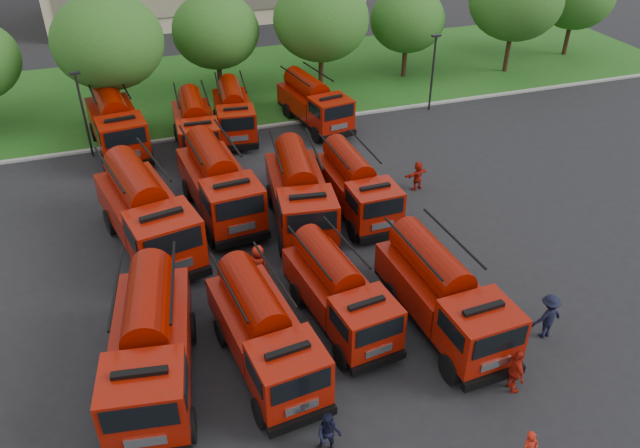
{
  "coord_description": "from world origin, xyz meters",
  "views": [
    {
      "loc": [
        -7.81,
        -18.31,
        16.76
      ],
      "look_at": [
        -0.52,
        3.37,
        1.8
      ],
      "focal_mm": 35.0,
      "sensor_mm": 36.0,
      "label": 1
    }
  ],
  "objects_px": {
    "fire_truck_11": "(314,102)",
    "fire_truck_0": "(150,345)",
    "firefighter_4": "(260,283)",
    "firefighter_2": "(511,390)",
    "fire_truck_3": "(443,294)",
    "firefighter_3": "(543,335)",
    "fire_truck_7": "(356,185)",
    "firefighter_5": "(416,189)",
    "fire_truck_6": "(299,192)",
    "fire_truck_10": "(234,112)",
    "fire_truck_1": "(264,332)",
    "fire_truck_4": "(146,212)",
    "fire_truck_2": "(339,292)",
    "fire_truck_5": "(219,183)",
    "fire_truck_8": "(116,123)",
    "fire_truck_9": "(196,126)"
  },
  "relations": [
    {
      "from": "fire_truck_0",
      "to": "fire_truck_10",
      "type": "xyz_separation_m",
      "value": [
        6.98,
        19.43,
        -0.25
      ]
    },
    {
      "from": "firefighter_5",
      "to": "firefighter_3",
      "type": "bearing_deg",
      "value": 73.28
    },
    {
      "from": "fire_truck_6",
      "to": "firefighter_4",
      "type": "relative_size",
      "value": 3.97
    },
    {
      "from": "firefighter_5",
      "to": "fire_truck_6",
      "type": "bearing_deg",
      "value": -5.62
    },
    {
      "from": "fire_truck_3",
      "to": "firefighter_4",
      "type": "height_order",
      "value": "fire_truck_3"
    },
    {
      "from": "fire_truck_1",
      "to": "fire_truck_4",
      "type": "distance_m",
      "value": 9.53
    },
    {
      "from": "fire_truck_1",
      "to": "fire_truck_4",
      "type": "relative_size",
      "value": 0.83
    },
    {
      "from": "fire_truck_7",
      "to": "firefighter_2",
      "type": "relative_size",
      "value": 3.65
    },
    {
      "from": "fire_truck_7",
      "to": "fire_truck_11",
      "type": "height_order",
      "value": "fire_truck_11"
    },
    {
      "from": "fire_truck_1",
      "to": "fire_truck_5",
      "type": "height_order",
      "value": "fire_truck_5"
    },
    {
      "from": "fire_truck_0",
      "to": "fire_truck_3",
      "type": "xyz_separation_m",
      "value": [
        10.81,
        -0.67,
        -0.09
      ]
    },
    {
      "from": "fire_truck_4",
      "to": "firefighter_5",
      "type": "height_order",
      "value": "fire_truck_4"
    },
    {
      "from": "firefighter_5",
      "to": "fire_truck_9",
      "type": "bearing_deg",
      "value": -54.47
    },
    {
      "from": "fire_truck_9",
      "to": "firefighter_4",
      "type": "xyz_separation_m",
      "value": [
        0.39,
        -13.76,
        -1.53
      ]
    },
    {
      "from": "fire_truck_1",
      "to": "fire_truck_3",
      "type": "relative_size",
      "value": 0.97
    },
    {
      "from": "fire_truck_1",
      "to": "fire_truck_6",
      "type": "xyz_separation_m",
      "value": [
        3.98,
        8.73,
        0.12
      ]
    },
    {
      "from": "fire_truck_3",
      "to": "firefighter_3",
      "type": "distance_m",
      "value": 4.29
    },
    {
      "from": "fire_truck_8",
      "to": "firefighter_3",
      "type": "xyz_separation_m",
      "value": [
        14.4,
        -21.85,
        -1.7
      ]
    },
    {
      "from": "fire_truck_4",
      "to": "fire_truck_9",
      "type": "distance_m",
      "value": 10.11
    },
    {
      "from": "fire_truck_10",
      "to": "fire_truck_11",
      "type": "xyz_separation_m",
      "value": [
        5.15,
        -0.32,
        0.06
      ]
    },
    {
      "from": "fire_truck_4",
      "to": "fire_truck_10",
      "type": "height_order",
      "value": "fire_truck_4"
    },
    {
      "from": "fire_truck_6",
      "to": "fire_truck_7",
      "type": "xyz_separation_m",
      "value": [
        2.94,
        0.07,
        -0.17
      ]
    },
    {
      "from": "fire_truck_5",
      "to": "fire_truck_0",
      "type": "bearing_deg",
      "value": -117.74
    },
    {
      "from": "fire_truck_0",
      "to": "firefighter_2",
      "type": "relative_size",
      "value": 4.28
    },
    {
      "from": "fire_truck_0",
      "to": "fire_truck_2",
      "type": "bearing_deg",
      "value": 16.07
    },
    {
      "from": "fire_truck_0",
      "to": "firefighter_3",
      "type": "relative_size",
      "value": 4.04
    },
    {
      "from": "fire_truck_1",
      "to": "fire_truck_3",
      "type": "distance_m",
      "value": 6.95
    },
    {
      "from": "firefighter_3",
      "to": "firefighter_5",
      "type": "relative_size",
      "value": 1.2
    },
    {
      "from": "fire_truck_9",
      "to": "fire_truck_11",
      "type": "relative_size",
      "value": 0.98
    },
    {
      "from": "fire_truck_6",
      "to": "fire_truck_8",
      "type": "xyz_separation_m",
      "value": [
        -7.86,
        11.16,
        0.02
      ]
    },
    {
      "from": "fire_truck_8",
      "to": "fire_truck_11",
      "type": "distance_m",
      "value": 12.16
    },
    {
      "from": "fire_truck_8",
      "to": "fire_truck_9",
      "type": "xyz_separation_m",
      "value": [
        4.42,
        -1.49,
        -0.17
      ]
    },
    {
      "from": "fire_truck_2",
      "to": "fire_truck_4",
      "type": "relative_size",
      "value": 0.78
    },
    {
      "from": "fire_truck_6",
      "to": "firefighter_5",
      "type": "height_order",
      "value": "fire_truck_6"
    },
    {
      "from": "fire_truck_9",
      "to": "fire_truck_3",
      "type": "bearing_deg",
      "value": -67.78
    },
    {
      "from": "fire_truck_2",
      "to": "fire_truck_11",
      "type": "xyz_separation_m",
      "value": [
        4.96,
        18.21,
        0.07
      ]
    },
    {
      "from": "fire_truck_0",
      "to": "fire_truck_9",
      "type": "height_order",
      "value": "fire_truck_0"
    },
    {
      "from": "fire_truck_3",
      "to": "firefighter_4",
      "type": "xyz_separation_m",
      "value": [
        -6.03,
        4.84,
        -1.62
      ]
    },
    {
      "from": "firefighter_2",
      "to": "firefighter_5",
      "type": "relative_size",
      "value": 1.13
    },
    {
      "from": "fire_truck_8",
      "to": "fire_truck_0",
      "type": "bearing_deg",
      "value": -96.2
    },
    {
      "from": "fire_truck_6",
      "to": "fire_truck_10",
      "type": "height_order",
      "value": "fire_truck_6"
    },
    {
      "from": "fire_truck_9",
      "to": "firefighter_2",
      "type": "bearing_deg",
      "value": -68.8
    },
    {
      "from": "firefighter_4",
      "to": "firefighter_2",
      "type": "bearing_deg",
      "value": 176.05
    },
    {
      "from": "fire_truck_5",
      "to": "fire_truck_11",
      "type": "distance_m",
      "value": 11.69
    },
    {
      "from": "fire_truck_7",
      "to": "fire_truck_9",
      "type": "relative_size",
      "value": 0.98
    },
    {
      "from": "fire_truck_6",
      "to": "firefighter_3",
      "type": "bearing_deg",
      "value": -50.57
    },
    {
      "from": "fire_truck_11",
      "to": "fire_truck_9",
      "type": "bearing_deg",
      "value": 179.02
    },
    {
      "from": "fire_truck_7",
      "to": "fire_truck_11",
      "type": "relative_size",
      "value": 0.96
    },
    {
      "from": "fire_truck_11",
      "to": "fire_truck_0",
      "type": "bearing_deg",
      "value": -132.09
    },
    {
      "from": "fire_truck_8",
      "to": "fire_truck_2",
      "type": "bearing_deg",
      "value": -75.06
    }
  ]
}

